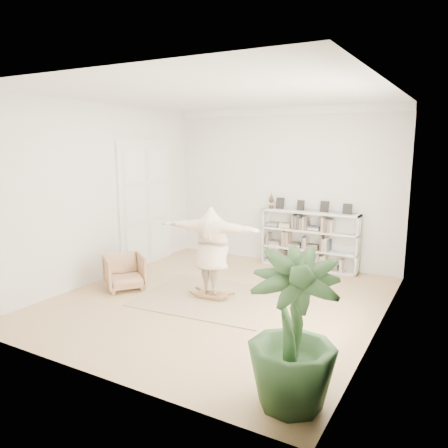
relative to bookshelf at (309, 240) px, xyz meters
name	(u,v)px	position (x,y,z in m)	size (l,w,h in m)	color
floor	(218,300)	(-0.74, -2.82, -0.64)	(6.00, 6.00, 0.00)	tan
room_shell	(284,111)	(-0.74, 0.12, 2.87)	(6.00, 6.00, 6.00)	silver
doors	(146,205)	(-3.45, -1.52, 0.76)	(0.09, 1.78, 2.92)	white
bookshelf	(309,240)	(0.00, 0.00, 0.00)	(2.20, 0.35, 1.64)	silver
armchair	(124,272)	(-2.66, -3.16, -0.30)	(0.71, 0.73, 0.67)	tan
rug	(212,298)	(-0.89, -2.80, -0.63)	(2.50, 2.00, 0.02)	tan
rocker_board	(212,295)	(-0.89, -2.80, -0.56)	(0.58, 0.37, 0.12)	brown
person	(212,249)	(-0.89, -2.80, 0.30)	(1.97, 0.54, 1.60)	beige
houseplant	(293,331)	(1.56, -5.21, 0.22)	(0.96, 0.96, 1.72)	#2B4D26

